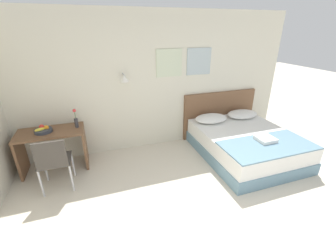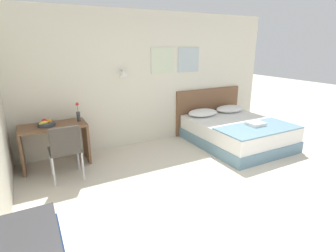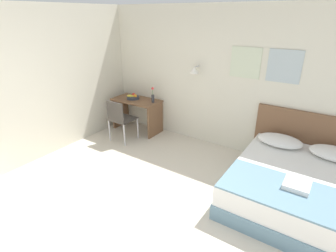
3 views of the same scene
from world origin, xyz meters
The scene contains 12 objects.
ground_plane centered at (0.00, 0.00, 0.00)m, with size 24.00×24.00×0.00m, color beige.
wall_back centered at (0.01, 3.03, 1.33)m, with size 5.91×0.31×2.65m.
bed centered at (1.56, 1.96, 0.25)m, with size 1.62×1.95×0.50m.
headboard centered at (1.56, 2.97, 0.51)m, with size 1.74×0.06×1.03m.
pillow_left centered at (1.17, 2.65, 0.57)m, with size 0.69×0.47×0.15m.
pillow_right centered at (1.94, 2.65, 0.57)m, with size 0.69×0.47×0.15m.
throw_blanket centered at (1.56, 1.40, 0.51)m, with size 1.58×0.78×0.02m.
folded_towel_near_foot centered at (1.62, 1.53, 0.55)m, with size 0.30×0.28×0.06m.
desk centered at (-1.88, 2.68, 0.50)m, with size 1.06×0.56×0.73m.
desk_chair centered at (-1.79, 2.03, 0.53)m, with size 0.46×0.46×0.89m.
fruit_bowl centered at (-1.98, 2.68, 0.77)m, with size 0.28×0.28×0.12m.
flower_vase centered at (-1.45, 2.71, 0.86)m, with size 0.06×0.06×0.33m.
Camera 3 is at (1.78, -1.53, 2.48)m, focal length 28.00 mm.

